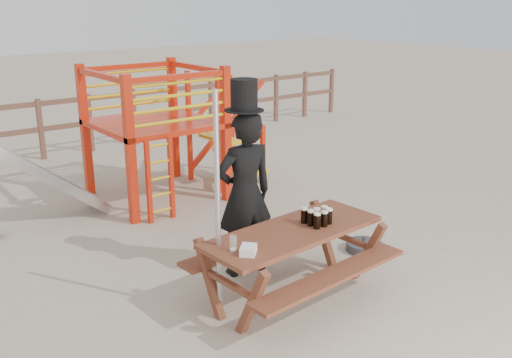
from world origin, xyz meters
The scene contains 10 objects.
ground centered at (0.00, 0.00, 0.00)m, with size 60.00×60.00×0.00m, color tan.
back_fence centered at (0.00, 7.00, 0.74)m, with size 15.09×0.09×1.20m.
playground_fort centered at (0.12, 3.58, 1.07)m, with size 4.71×1.84×2.10m.
picnic_table centered at (-0.23, -0.16, 0.49)m, with size 2.06×1.49×0.77m.
man_with_hat centered at (-0.27, 0.62, 1.00)m, with size 0.75×0.55×2.24m.
metal_pole centered at (-1.05, 0.01, 1.14)m, with size 0.05×0.05×2.28m, color #B2B2B7.
parasol_base centered at (1.26, 0.16, 0.05)m, with size 0.45×0.45×0.19m.
paper_bag centered at (-0.95, -0.34, 0.81)m, with size 0.18×0.14×0.08m, color white.
stout_pints centered at (0.07, -0.21, 0.86)m, with size 0.27×0.27×0.17m.
empty_glasses centered at (-1.02, -0.19, 0.84)m, with size 0.07×0.07×0.15m.
Camera 1 is at (-3.87, -4.22, 3.05)m, focal length 40.00 mm.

